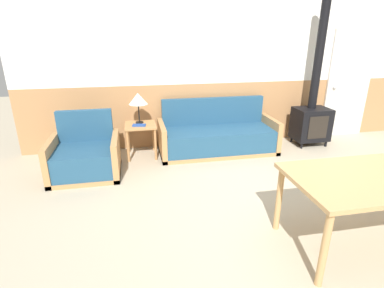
% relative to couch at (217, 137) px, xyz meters
% --- Properties ---
extents(ground_plane, '(16.00, 16.00, 0.00)m').
position_rel_couch_xyz_m(ground_plane, '(0.36, -2.16, -0.26)').
color(ground_plane, '#B2A58C').
extents(wall_back, '(7.20, 0.06, 2.70)m').
position_rel_couch_xyz_m(wall_back, '(0.36, 0.47, 1.09)').
color(wall_back, '#AD7A4C').
rests_on(wall_back, ground_plane).
extents(couch, '(1.95, 0.78, 0.87)m').
position_rel_couch_xyz_m(couch, '(0.00, 0.00, 0.00)').
color(couch, '#B27F4C').
rests_on(couch, ground_plane).
extents(armchair, '(0.94, 0.81, 0.86)m').
position_rel_couch_xyz_m(armchair, '(-2.08, -0.49, -0.00)').
color(armchair, '#B27F4C').
rests_on(armchair, ground_plane).
extents(side_table, '(0.49, 0.49, 0.54)m').
position_rel_couch_xyz_m(side_table, '(-1.27, 0.04, 0.18)').
color(side_table, '#B27F4C').
rests_on(side_table, ground_plane).
extents(table_lamp, '(0.30, 0.30, 0.49)m').
position_rel_couch_xyz_m(table_lamp, '(-1.28, 0.13, 0.67)').
color(table_lamp, black).
rests_on(table_lamp, side_table).
extents(book_stack, '(0.22, 0.13, 0.02)m').
position_rel_couch_xyz_m(book_stack, '(-1.29, -0.04, 0.29)').
color(book_stack, '#234799').
rests_on(book_stack, side_table).
extents(wood_stove, '(0.59, 0.46, 2.51)m').
position_rel_couch_xyz_m(wood_stove, '(1.74, 0.03, 0.36)').
color(wood_stove, black).
rests_on(wood_stove, ground_plane).
extents(entry_door, '(0.88, 0.09, 1.99)m').
position_rel_couch_xyz_m(entry_door, '(2.67, 0.41, 0.74)').
color(entry_door, silver).
rests_on(entry_door, ground_plane).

